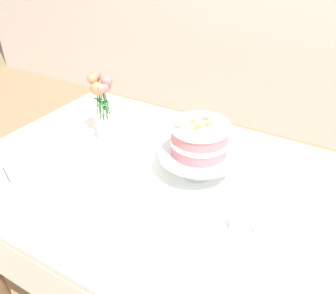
{
  "coord_description": "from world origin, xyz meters",
  "views": [
    {
      "loc": [
        0.59,
        -0.87,
        1.51
      ],
      "look_at": [
        0.06,
        0.02,
        0.86
      ],
      "focal_mm": 36.61,
      "sensor_mm": 36.0,
      "label": 1
    }
  ],
  "objects": [
    {
      "name": "ground_plane",
      "position": [
        0.0,
        0.0,
        0.0
      ],
      "size": [
        12.0,
        12.0,
        0.0
      ],
      "primitive_type": "plane",
      "color": "#8C7051"
    },
    {
      "name": "layer_cake",
      "position": [
        0.16,
        0.08,
        0.9
      ],
      "size": [
        0.21,
        0.21,
        0.12
      ],
      "color": "#CC7A84",
      "rests_on": "cake_stand"
    },
    {
      "name": "flower_vase",
      "position": [
        -0.31,
        0.12,
        0.9
      ],
      "size": [
        0.1,
        0.1,
        0.3
      ],
      "color": "silver",
      "rests_on": "dining_table"
    },
    {
      "name": "cake_stand",
      "position": [
        0.16,
        0.08,
        0.82
      ],
      "size": [
        0.29,
        0.29,
        0.1
      ],
      "color": "silver",
      "rests_on": "linen_napkin"
    },
    {
      "name": "dining_table",
      "position": [
        0.0,
        -0.02,
        0.65
      ],
      "size": [
        1.4,
        1.0,
        0.74
      ],
      "color": "white",
      "rests_on": "ground"
    },
    {
      "name": "teacup",
      "position": [
        0.4,
        -0.11,
        0.76
      ],
      "size": [
        0.13,
        0.13,
        0.06
      ],
      "color": "white",
      "rests_on": "dining_table"
    },
    {
      "name": "linen_napkin",
      "position": [
        0.16,
        0.08,
        0.74
      ],
      "size": [
        0.33,
        0.33,
        0.0
      ],
      "primitive_type": "cube",
      "rotation": [
        0.0,
        0.0,
        -0.04
      ],
      "color": "white",
      "rests_on": "dining_table"
    }
  ]
}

